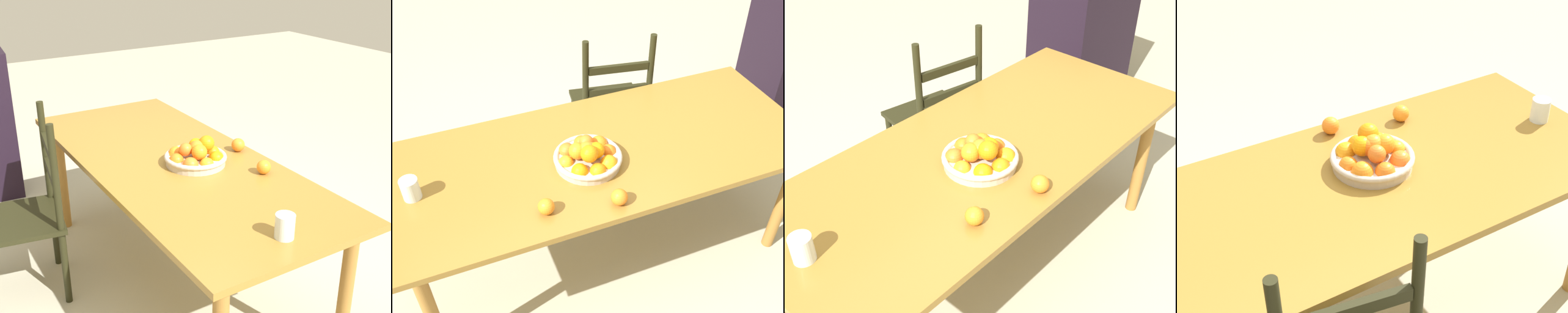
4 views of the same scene
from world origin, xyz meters
TOP-DOWN VIEW (x-y plane):
  - ground_plane at (0.00, 0.00)m, footprint 12.00×12.00m
  - dining_table at (0.00, 0.00)m, footprint 2.01×0.84m
  - chair_near_window at (0.35, 0.68)m, footprint 0.50×0.50m
  - fruit_bowl at (-0.10, -0.07)m, footprint 0.31×0.31m
  - orange_loose_0 at (-0.07, -0.34)m, footprint 0.07×0.07m
  - orange_loose_1 at (-0.37, -0.28)m, footprint 0.07×0.07m
  - drinking_glass at (-0.86, 0.01)m, footprint 0.08×0.08m

SIDE VIEW (x-z plane):
  - ground_plane at x=0.00m, z-range 0.00..0.00m
  - chair_near_window at x=0.35m, z-range -0.05..0.94m
  - dining_table at x=0.00m, z-range 0.29..1.03m
  - orange_loose_1 at x=-0.37m, z-range 0.73..0.80m
  - orange_loose_0 at x=-0.07m, z-range 0.73..0.80m
  - fruit_bowl at x=-0.10m, z-range 0.70..0.85m
  - drinking_glass at x=-0.86m, z-range 0.73..0.83m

